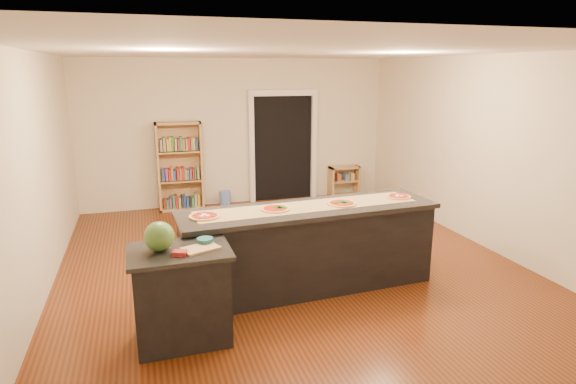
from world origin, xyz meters
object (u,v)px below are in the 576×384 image
object	(u,v)px
low_shelf	(344,181)
bookshelf	(180,166)
side_counter	(182,295)
kitchen_island	(309,247)
waste_bin	(225,199)
watermelon	(159,236)

from	to	relation	value
low_shelf	bookshelf	bearing A→B (deg)	-179.80
bookshelf	low_shelf	bearing A→B (deg)	0.20
bookshelf	side_counter	bearing A→B (deg)	-94.85
side_counter	low_shelf	xyz separation A→B (m)	(3.75, 4.69, -0.16)
kitchen_island	side_counter	size ratio (longest dim) A/B	3.24
side_counter	waste_bin	size ratio (longest dim) A/B	3.05
side_counter	bookshelf	distance (m)	4.71
low_shelf	watermelon	world-z (taller)	watermelon
side_counter	kitchen_island	bearing A→B (deg)	25.06
waste_bin	watermelon	distance (m)	4.88
side_counter	waste_bin	world-z (taller)	side_counter
bookshelf	low_shelf	size ratio (longest dim) A/B	2.62
kitchen_island	waste_bin	bearing A→B (deg)	92.11
low_shelf	waste_bin	xyz separation A→B (m)	(-2.53, -0.08, -0.16)
waste_bin	watermelon	size ratio (longest dim) A/B	1.11
side_counter	waste_bin	xyz separation A→B (m)	(1.21, 4.61, -0.32)
bookshelf	low_shelf	distance (m)	3.39
side_counter	waste_bin	distance (m)	4.78
waste_bin	watermelon	world-z (taller)	watermelon
watermelon	kitchen_island	bearing A→B (deg)	22.89
bookshelf	watermelon	distance (m)	4.70
kitchen_island	side_counter	world-z (taller)	kitchen_island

